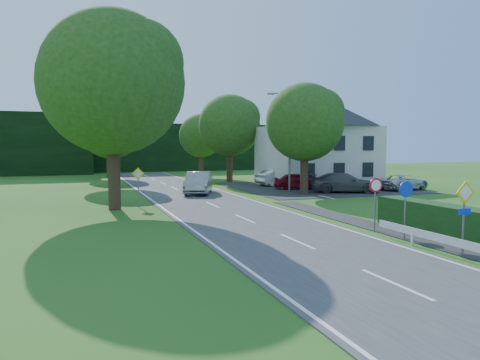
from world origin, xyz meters
name	(u,v)px	position (x,y,z in m)	size (l,w,h in m)	color
road	(232,214)	(0.00, 20.00, 0.02)	(7.00, 80.00, 0.04)	#3B3B3E
parking_pad	(313,187)	(12.00, 33.00, 0.02)	(14.00, 16.00, 0.04)	#27272A
line_edge_left	(174,216)	(-3.25, 20.00, 0.04)	(0.12, 80.00, 0.01)	white
line_edge_right	(286,211)	(3.25, 20.00, 0.04)	(0.12, 80.00, 0.01)	white
line_centre	(232,213)	(0.00, 20.00, 0.04)	(0.12, 80.00, 0.01)	white
tree_main	(113,111)	(-6.00, 24.00, 5.82)	(9.40, 9.40, 11.64)	#1D4514
tree_left_far	(112,140)	(-5.00, 40.00, 4.29)	(7.00, 7.00, 8.58)	#1D4514
tree_right_far	(230,138)	(7.00, 42.00, 4.54)	(7.40, 7.40, 9.09)	#1D4514
tree_left_back	(109,143)	(-4.50, 52.00, 4.04)	(6.60, 6.60, 8.07)	#1D4514
tree_right_back	(201,146)	(6.00, 50.00, 3.78)	(6.20, 6.20, 7.56)	#1D4514
tree_right_mid	(305,139)	(8.50, 28.00, 4.29)	(7.00, 7.00, 8.58)	#1D4514
treeline_right	(187,147)	(8.00, 66.00, 3.50)	(30.00, 5.00, 7.00)	black
house_white	(317,139)	(14.00, 36.00, 4.41)	(10.60, 8.40, 8.60)	silver
streetlight	(288,137)	(8.06, 30.00, 4.46)	(2.03, 0.18, 8.00)	slate
sign_priority_right	(465,204)	(4.30, 7.98, 1.80)	(0.78, 0.09, 2.59)	slate
sign_roundabout	(406,199)	(4.30, 10.98, 1.67)	(0.64, 0.08, 2.37)	slate
sign_speed_limit	(376,192)	(4.30, 12.97, 1.77)	(0.64, 0.11, 2.37)	slate
sign_priority_left	(138,179)	(-4.50, 24.98, 1.72)	(0.78, 0.09, 2.44)	slate
moving_car	(198,183)	(0.86, 30.98, 0.89)	(1.81, 5.18, 1.71)	#A1A1A5
motorcycle	(205,189)	(1.01, 29.52, 0.51)	(0.62, 1.78, 0.93)	black
parked_car_red	(298,181)	(9.89, 31.82, 0.75)	(1.67, 4.15, 1.41)	maroon
parked_car_silver_a	(279,177)	(9.97, 35.92, 0.81)	(1.62, 4.65, 1.53)	silver
parked_car_grey	(344,183)	(12.16, 28.12, 0.82)	(2.19, 5.39, 1.56)	#4C4B51
parked_car_silver_b	(403,182)	(18.00, 28.27, 0.69)	(2.16, 4.68, 1.30)	silver
parasol	(300,175)	(10.90, 33.51, 1.13)	(2.39, 2.43, 2.19)	red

